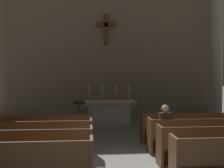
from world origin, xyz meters
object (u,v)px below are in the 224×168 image
pew_left_row_2 (21,149)px  candlestick_inner_right (116,96)px  pew_left_row_4 (39,130)px  column_right_third (216,46)px  pew_right_row_4 (191,127)px  candlestick_outer_right (129,95)px  candlestick_inner_left (102,96)px  pew_right_row_2 (224,145)px  pew_right_row_3 (205,135)px  pew_left_row_3 (31,138)px  lone_worshipper (164,127)px  pew_left_row_1 (7,165)px  altar (109,112)px  candlestick_outer_left (89,96)px  lectern (79,116)px

pew_left_row_2 → candlestick_inner_right: (2.65, 5.24, 0.75)m
pew_left_row_2 → pew_left_row_4: size_ratio=1.00×
column_right_third → pew_right_row_4: bearing=-124.4°
candlestick_inner_right → candlestick_outer_right: same height
candlestick_inner_left → candlestick_outer_right: (1.15, 0.00, 0.00)m
pew_right_row_2 → pew_right_row_3: bearing=90.0°
pew_left_row_3 → candlestick_inner_left: size_ratio=4.65×
pew_left_row_4 → candlestick_outer_right: candlestick_outer_right is taller
pew_left_row_2 → lone_worshipper: (3.55, 1.07, 0.22)m
pew_right_row_4 → column_right_third: 5.77m
pew_left_row_1 → candlestick_outer_right: bearing=63.0°
candlestick_inner_left → candlestick_inner_right: same height
pew_left_row_4 → lone_worshipper: (3.55, -0.99, 0.22)m
pew_left_row_4 → pew_left_row_2: bearing=-90.0°
pew_left_row_4 → candlestick_outer_right: 4.57m
pew_left_row_2 → lone_worshipper: size_ratio=2.40×
column_right_third → lone_worshipper: size_ratio=5.39×
pew_left_row_4 → altar: (2.35, 3.18, 0.06)m
candlestick_outer_left → lectern: (-0.37, -1.20, -0.68)m
pew_left_row_4 → pew_right_row_3: bearing=-12.4°
pew_left_row_4 → pew_right_row_4: same height
pew_right_row_4 → column_right_third: size_ratio=0.44×
pew_left_row_2 → column_right_third: column_right_third is taller
candlestick_outer_left → candlestick_outer_right: same height
altar → pew_left_row_4: bearing=-126.4°
pew_left_row_3 → candlestick_outer_left: size_ratio=4.65×
column_right_third → candlestick_outer_right: 4.92m
candlestick_outer_right → lone_worshipper: 4.22m
pew_left_row_2 → candlestick_outer_right: bearing=58.6°
column_right_third → candlestick_inner_right: column_right_third is taller
pew_right_row_2 → candlestick_inner_left: 5.91m
column_right_third → pew_left_row_3: bearing=-145.7°
candlestick_inner_right → altar: bearing=180.0°
candlestick_outer_right → pew_right_row_4: bearing=-64.8°
altar → pew_left_row_1: bearing=-110.5°
pew_right_row_2 → pew_right_row_4: (0.00, 2.06, 0.00)m
pew_left_row_1 → pew_right_row_4: bearing=33.4°
pew_right_row_4 → lone_worshipper: bearing=-139.1°
pew_left_row_4 → candlestick_inner_right: size_ratio=4.65×
lectern → pew_right_row_3: bearing=-40.1°
column_right_third → lone_worshipper: (-3.93, -5.07, -2.78)m
column_right_third → lectern: (-6.36, -2.10, -2.92)m
candlestick_inner_left → pew_left_row_2: bearing=-111.3°
pew_left_row_2 → altar: (2.35, 5.24, 0.06)m
pew_left_row_3 → candlestick_outer_left: 4.53m
pew_left_row_2 → candlestick_inner_left: (2.05, 5.24, 0.75)m
pew_left_row_1 → pew_left_row_3: bearing=90.0°
pew_left_row_4 → pew_right_row_4: 4.69m
pew_right_row_4 → candlestick_inner_right: 3.85m
pew_right_row_3 → candlestick_inner_left: bearing=122.2°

